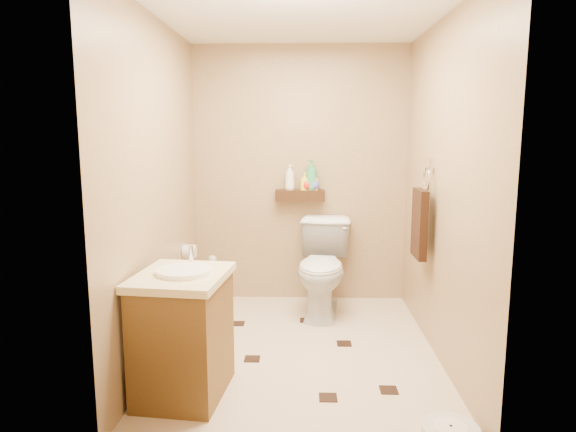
{
  "coord_description": "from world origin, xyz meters",
  "views": [
    {
      "loc": [
        0.03,
        -3.59,
        1.61
      ],
      "look_at": [
        -0.09,
        0.25,
        0.97
      ],
      "focal_mm": 32.0,
      "sensor_mm": 36.0,
      "label": 1
    }
  ],
  "objects": [
    {
      "name": "ground",
      "position": [
        0.0,
        0.0,
        0.0
      ],
      "size": [
        2.5,
        2.5,
        0.0
      ],
      "primitive_type": "plane",
      "color": "beige",
      "rests_on": "ground"
    },
    {
      "name": "wall_back",
      "position": [
        0.0,
        1.25,
        1.2
      ],
      "size": [
        2.0,
        0.04,
        2.4
      ],
      "primitive_type": "cube",
      "color": "#A17D5C",
      "rests_on": "ground"
    },
    {
      "name": "wall_front",
      "position": [
        0.0,
        -1.25,
        1.2
      ],
      "size": [
        2.0,
        0.04,
        2.4
      ],
      "primitive_type": "cube",
      "color": "#A17D5C",
      "rests_on": "ground"
    },
    {
      "name": "wall_left",
      "position": [
        -1.0,
        0.0,
        1.2
      ],
      "size": [
        0.04,
        2.5,
        2.4
      ],
      "primitive_type": "cube",
      "color": "#A17D5C",
      "rests_on": "ground"
    },
    {
      "name": "wall_right",
      "position": [
        1.0,
        0.0,
        1.2
      ],
      "size": [
        0.04,
        2.5,
        2.4
      ],
      "primitive_type": "cube",
      "color": "#A17D5C",
      "rests_on": "ground"
    },
    {
      "name": "ceiling",
      "position": [
        0.0,
        0.0,
        2.4
      ],
      "size": [
        2.0,
        2.5,
        0.02
      ],
      "primitive_type": "cube",
      "color": "silver",
      "rests_on": "wall_back"
    },
    {
      "name": "wall_shelf",
      "position": [
        0.0,
        1.17,
        1.02
      ],
      "size": [
        0.46,
        0.14,
        0.1
      ],
      "primitive_type": "cube",
      "color": "#3A1F10",
      "rests_on": "wall_back"
    },
    {
      "name": "floor_accents",
      "position": [
        0.05,
        -0.02,
        0.0
      ],
      "size": [
        1.2,
        1.41,
        0.01
      ],
      "color": "black",
      "rests_on": "ground"
    },
    {
      "name": "toilet",
      "position": [
        0.21,
        0.83,
        0.41
      ],
      "size": [
        0.55,
        0.86,
        0.83
      ],
      "primitive_type": "imported",
      "rotation": [
        0.0,
        0.0,
        -0.11
      ],
      "color": "white",
      "rests_on": "ground"
    },
    {
      "name": "vanity",
      "position": [
        -0.7,
        -0.64,
        0.4
      ],
      "size": [
        0.59,
        0.69,
        0.89
      ],
      "rotation": [
        0.0,
        0.0,
        -0.11
      ],
      "color": "brown",
      "rests_on": "ground"
    },
    {
      "name": "bathroom_scale",
      "position": [
        0.82,
        -1.06,
        0.03
      ],
      "size": [
        0.31,
        0.31,
        0.06
      ],
      "rotation": [
        0.0,
        0.0,
        0.02
      ],
      "color": "silver",
      "rests_on": "ground"
    },
    {
      "name": "toilet_brush",
      "position": [
        -0.82,
        1.07,
        0.16
      ],
      "size": [
        0.11,
        0.11,
        0.46
      ],
      "color": "#186058",
      "rests_on": "ground"
    },
    {
      "name": "towel_ring",
      "position": [
        0.91,
        0.25,
        0.95
      ],
      "size": [
        0.12,
        0.3,
        0.76
      ],
      "color": "silver",
      "rests_on": "wall_right"
    },
    {
      "name": "toilet_paper",
      "position": [
        -0.94,
        0.65,
        0.6
      ],
      "size": [
        0.12,
        0.11,
        0.12
      ],
      "color": "silver",
      "rests_on": "wall_left"
    },
    {
      "name": "bottle_a",
      "position": [
        -0.1,
        1.17,
        1.19
      ],
      "size": [
        0.12,
        0.12,
        0.24
      ],
      "primitive_type": "imported",
      "rotation": [
        0.0,
        0.0,
        1.15
      ],
      "color": "white",
      "rests_on": "wall_shelf"
    },
    {
      "name": "bottle_b",
      "position": [
        0.04,
        1.17,
        1.15
      ],
      "size": [
        0.09,
        0.09,
        0.17
      ],
      "primitive_type": "imported",
      "rotation": [
        0.0,
        0.0,
        1.74
      ],
      "color": "yellow",
      "rests_on": "wall_shelf"
    },
    {
      "name": "bottle_c",
      "position": [
        0.07,
        1.17,
        1.14
      ],
      "size": [
        0.14,
        0.14,
        0.14
      ],
      "primitive_type": "imported",
      "rotation": [
        0.0,
        0.0,
        1.24
      ],
      "color": "red",
      "rests_on": "wall_shelf"
    },
    {
      "name": "bottle_d",
      "position": [
        0.11,
        1.17,
        1.21
      ],
      "size": [
        0.16,
        0.16,
        0.28
      ],
      "primitive_type": "imported",
      "rotation": [
        0.0,
        0.0,
        5.41
      ],
      "color": "#32985D",
      "rests_on": "wall_shelf"
    },
    {
      "name": "bottle_e",
      "position": [
        0.12,
        1.17,
        1.15
      ],
      "size": [
        0.09,
        0.09,
        0.17
      ],
      "primitive_type": "imported",
      "rotation": [
        0.0,
        0.0,
        4.9
      ],
      "color": "#E5914C",
      "rests_on": "wall_shelf"
    },
    {
      "name": "bottle_f",
      "position": [
        0.13,
        1.17,
        1.14
      ],
      "size": [
        0.13,
        0.13,
        0.14
      ],
      "primitive_type": "imported",
      "rotation": [
        0.0,
        0.0,
        4.53
      ],
      "color": "#4F5DC7",
      "rests_on": "wall_shelf"
    }
  ]
}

